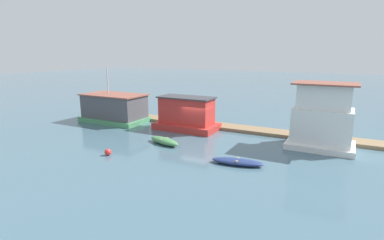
{
  "coord_description": "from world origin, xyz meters",
  "views": [
    {
      "loc": [
        12.46,
        -24.78,
        7.4
      ],
      "look_at": [
        0.0,
        -1.0,
        1.4
      ],
      "focal_mm": 28.0,
      "sensor_mm": 36.0,
      "label": 1
    }
  ],
  "objects_px": {
    "houseboat_red": "(186,115)",
    "dinghy_navy": "(238,162)",
    "houseboat_green": "(114,108)",
    "buoy_red": "(108,152)",
    "dinghy_green": "(164,141)",
    "houseboat_white": "(322,119)"
  },
  "relations": [
    {
      "from": "houseboat_red",
      "to": "houseboat_white",
      "type": "bearing_deg",
      "value": -1.1
    },
    {
      "from": "dinghy_green",
      "to": "dinghy_navy",
      "type": "bearing_deg",
      "value": -13.54
    },
    {
      "from": "houseboat_green",
      "to": "dinghy_navy",
      "type": "height_order",
      "value": "houseboat_green"
    },
    {
      "from": "dinghy_green",
      "to": "dinghy_navy",
      "type": "distance_m",
      "value": 7.19
    },
    {
      "from": "houseboat_white",
      "to": "dinghy_navy",
      "type": "height_order",
      "value": "houseboat_white"
    },
    {
      "from": "houseboat_green",
      "to": "buoy_red",
      "type": "relative_size",
      "value": 14.35
    },
    {
      "from": "buoy_red",
      "to": "dinghy_navy",
      "type": "bearing_deg",
      "value": 16.03
    },
    {
      "from": "houseboat_white",
      "to": "dinghy_navy",
      "type": "relative_size",
      "value": 1.42
    },
    {
      "from": "houseboat_white",
      "to": "dinghy_green",
      "type": "xyz_separation_m",
      "value": [
        -11.57,
        -4.97,
        -2.08
      ]
    },
    {
      "from": "dinghy_navy",
      "to": "houseboat_green",
      "type": "bearing_deg",
      "value": 158.92
    },
    {
      "from": "houseboat_white",
      "to": "buoy_red",
      "type": "bearing_deg",
      "value": -145.94
    },
    {
      "from": "buoy_red",
      "to": "dinghy_green",
      "type": "bearing_deg",
      "value": 63.36
    },
    {
      "from": "dinghy_green",
      "to": "houseboat_white",
      "type": "bearing_deg",
      "value": 23.25
    },
    {
      "from": "houseboat_white",
      "to": "buoy_red",
      "type": "distance_m",
      "value": 16.71
    },
    {
      "from": "dinghy_navy",
      "to": "buoy_red",
      "type": "distance_m",
      "value": 9.52
    },
    {
      "from": "houseboat_green",
      "to": "dinghy_green",
      "type": "xyz_separation_m",
      "value": [
        9.5,
        -4.67,
        -1.21
      ]
    },
    {
      "from": "houseboat_red",
      "to": "dinghy_navy",
      "type": "relative_size",
      "value": 1.69
    },
    {
      "from": "houseboat_red",
      "to": "dinghy_navy",
      "type": "distance_m",
      "value": 10.43
    },
    {
      "from": "houseboat_green",
      "to": "houseboat_white",
      "type": "bearing_deg",
      "value": 0.81
    },
    {
      "from": "dinghy_green",
      "to": "houseboat_red",
      "type": "bearing_deg",
      "value": 97.99
    },
    {
      "from": "houseboat_green",
      "to": "buoy_red",
      "type": "height_order",
      "value": "houseboat_green"
    },
    {
      "from": "dinghy_green",
      "to": "buoy_red",
      "type": "distance_m",
      "value": 4.83
    }
  ]
}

